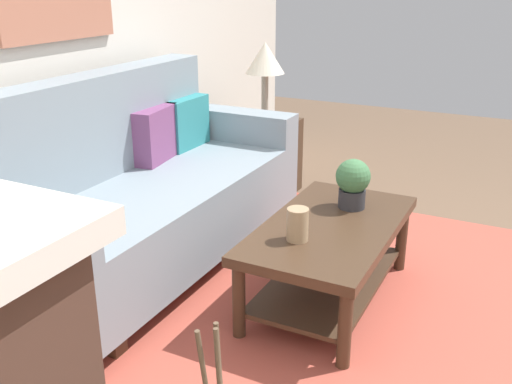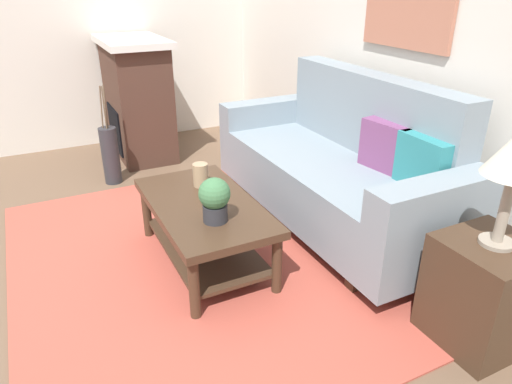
{
  "view_description": "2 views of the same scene",
  "coord_description": "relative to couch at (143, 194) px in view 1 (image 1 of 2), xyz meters",
  "views": [
    {
      "loc": [
        -2.46,
        -0.25,
        1.58
      ],
      "look_at": [
        -0.15,
        0.92,
        0.6
      ],
      "focal_mm": 40.74,
      "sensor_mm": 36.0,
      "label": 1
    },
    {
      "loc": [
        2.46,
        -0.26,
        1.7
      ],
      "look_at": [
        0.1,
        0.92,
        0.46
      ],
      "focal_mm": 32.65,
      "sensor_mm": 36.0,
      "label": 2
    }
  ],
  "objects": [
    {
      "name": "couch",
      "position": [
        0.0,
        0.0,
        0.0
      ],
      "size": [
        2.12,
        0.84,
        1.08
      ],
      "color": "gray",
      "rests_on": "ground_plane"
    },
    {
      "name": "tabletop_vase",
      "position": [
        -0.15,
        -0.99,
        0.08
      ],
      "size": [
        0.1,
        0.1,
        0.15
      ],
      "primitive_type": "cylinder",
      "color": "tan",
      "rests_on": "coffee_table"
    },
    {
      "name": "throw_pillow_plum",
      "position": [
        0.33,
        0.13,
        0.25
      ],
      "size": [
        0.37,
        0.17,
        0.32
      ],
      "primitive_type": "cube",
      "rotation": [
        0.0,
        0.0,
        0.14
      ],
      "color": "#7A4270",
      "rests_on": "couch"
    },
    {
      "name": "potted_plant_tabletop",
      "position": [
        0.34,
        -1.09,
        0.14
      ],
      "size": [
        0.18,
        0.18,
        0.26
      ],
      "color": "#2D2D33",
      "rests_on": "coffee_table"
    },
    {
      "name": "throw_pillow_teal",
      "position": [
        0.65,
        0.13,
        0.25
      ],
      "size": [
        0.36,
        0.13,
        0.32
      ],
      "primitive_type": "cube",
      "rotation": [
        0.0,
        0.0,
        -0.02
      ],
      "color": "teal",
      "rests_on": "couch"
    },
    {
      "name": "table_lamp",
      "position": [
        1.36,
        -0.09,
        0.56
      ],
      "size": [
        0.28,
        0.28,
        0.57
      ],
      "color": "gray",
      "rests_on": "side_table"
    },
    {
      "name": "area_rug",
      "position": [
        0.06,
        -1.16,
        -0.42
      ],
      "size": [
        2.75,
        2.16,
        0.01
      ],
      "primitive_type": "cube",
      "color": "#B24C3D",
      "rests_on": "ground_plane"
    },
    {
      "name": "side_table",
      "position": [
        1.36,
        -0.09,
        -0.15
      ],
      "size": [
        0.44,
        0.44,
        0.56
      ],
      "primitive_type": "cube",
      "color": "#422D1E",
      "rests_on": "ground_plane"
    },
    {
      "name": "wall_back",
      "position": [
        0.06,
        0.54,
        0.92
      ],
      "size": [
        5.42,
        0.1,
        2.7
      ],
      "primitive_type": "cube",
      "color": "silver",
      "rests_on": "ground_plane"
    },
    {
      "name": "ground_plane",
      "position": [
        0.06,
        -1.66,
        -0.43
      ],
      "size": [
        9.42,
        9.42,
        0.0
      ],
      "primitive_type": "plane",
      "color": "brown"
    },
    {
      "name": "coffee_table",
      "position": [
        0.09,
        -1.07,
        -0.12
      ],
      "size": [
        1.1,
        0.6,
        0.43
      ],
      "color": "#422D1E",
      "rests_on": "ground_plane"
    }
  ]
}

